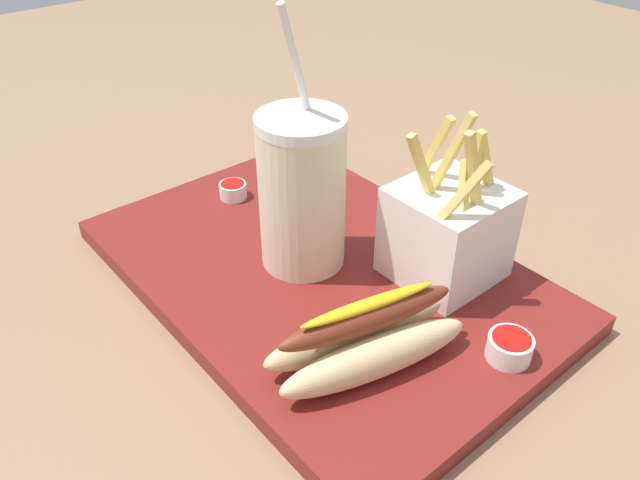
{
  "coord_description": "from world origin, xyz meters",
  "views": [
    {
      "loc": [
        -0.38,
        0.31,
        0.39
      ],
      "look_at": [
        0.0,
        0.0,
        0.05
      ],
      "focal_mm": 35.1,
      "sensor_mm": 36.0,
      "label": 1
    }
  ],
  "objects_px": {
    "hot_dog_1": "(367,339)",
    "soda_cup": "(302,192)",
    "ketchup_cup_1": "(510,347)",
    "ketchup_cup_2": "(233,190)",
    "fries_basket": "(447,231)"
  },
  "relations": [
    {
      "from": "soda_cup",
      "to": "hot_dog_1",
      "type": "distance_m",
      "value": 0.16
    },
    {
      "from": "soda_cup",
      "to": "ketchup_cup_2",
      "type": "relative_size",
      "value": 8.03
    },
    {
      "from": "hot_dog_1",
      "to": "ketchup_cup_1",
      "type": "relative_size",
      "value": 4.74
    },
    {
      "from": "soda_cup",
      "to": "ketchup_cup_1",
      "type": "relative_size",
      "value": 6.76
    },
    {
      "from": "soda_cup",
      "to": "ketchup_cup_2",
      "type": "distance_m",
      "value": 0.16
    },
    {
      "from": "ketchup_cup_1",
      "to": "ketchup_cup_2",
      "type": "xyz_separation_m",
      "value": [
        0.36,
        0.03,
        -0.0
      ]
    },
    {
      "from": "soda_cup",
      "to": "hot_dog_1",
      "type": "xyz_separation_m",
      "value": [
        -0.14,
        0.05,
        -0.05
      ]
    },
    {
      "from": "hot_dog_1",
      "to": "soda_cup",
      "type": "bearing_deg",
      "value": -18.87
    },
    {
      "from": "soda_cup",
      "to": "fries_basket",
      "type": "xyz_separation_m",
      "value": [
        -0.1,
        -0.09,
        -0.03
      ]
    },
    {
      "from": "hot_dog_1",
      "to": "fries_basket",
      "type": "bearing_deg",
      "value": -74.4
    },
    {
      "from": "soda_cup",
      "to": "ketchup_cup_1",
      "type": "distance_m",
      "value": 0.23
    },
    {
      "from": "soda_cup",
      "to": "hot_dog_1",
      "type": "bearing_deg",
      "value": 161.13
    },
    {
      "from": "ketchup_cup_1",
      "to": "soda_cup",
      "type": "bearing_deg",
      "value": 11.64
    },
    {
      "from": "ketchup_cup_1",
      "to": "ketchup_cup_2",
      "type": "height_order",
      "value": "ketchup_cup_1"
    },
    {
      "from": "hot_dog_1",
      "to": "ketchup_cup_2",
      "type": "xyz_separation_m",
      "value": [
        0.29,
        -0.06,
        -0.01
      ]
    }
  ]
}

